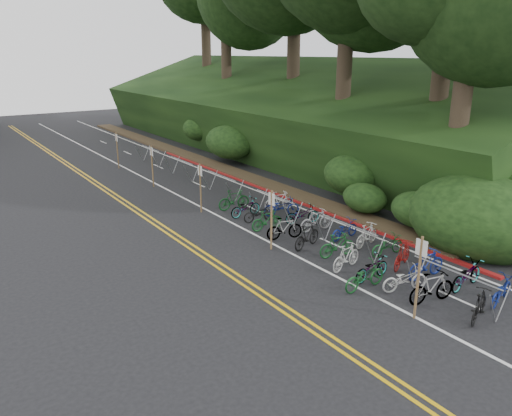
{
  "coord_description": "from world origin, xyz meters",
  "views": [
    {
      "loc": [
        -10.68,
        -10.37,
        7.77
      ],
      "look_at": [
        0.94,
        6.6,
        1.3
      ],
      "focal_mm": 35.0,
      "sensor_mm": 36.0,
      "label": 1
    }
  ],
  "objects": [
    {
      "name": "bike_rack_front",
      "position": [
        2.74,
        -2.02,
        0.82
      ],
      "size": [
        1.11,
        3.18,
        1.1
      ],
      "color": "gray",
      "rests_on": "ground"
    },
    {
      "name": "signposts_rest",
      "position": [
        0.6,
        14.0,
        1.43
      ],
      "size": [
        0.08,
        18.4,
        2.5
      ],
      "color": "brown",
      "rests_on": "ground"
    },
    {
      "name": "bike_racks_rest",
      "position": [
        3.0,
        13.0,
        0.85
      ],
      "size": [
        1.14,
        23.0,
        1.17
      ],
      "color": "gray",
      "rests_on": "ground"
    },
    {
      "name": "embankment",
      "position": [
        12.96,
        19.04,
        2.57
      ],
      "size": [
        14.3,
        48.14,
        9.11
      ],
      "color": "black",
      "rests_on": "ground"
    },
    {
      "name": "bike_valet",
      "position": [
        2.94,
        3.42,
        0.48
      ],
      "size": [
        3.2,
        15.28,
        1.07
      ],
      "color": "black",
      "rests_on": "ground"
    },
    {
      "name": "bike_front",
      "position": [
        1.1,
        0.3,
        0.47
      ],
      "size": [
        0.64,
        1.81,
        0.95
      ],
      "primitive_type": "imported",
      "rotation": [
        0.0,
        0.0,
        1.58
      ],
      "color": "#144C1E",
      "rests_on": "ground"
    },
    {
      "name": "red_curb",
      "position": [
        5.7,
        12.0,
        0.05
      ],
      "size": [
        0.25,
        28.0,
        0.1
      ],
      "primitive_type": "cube",
      "color": "maroon",
      "rests_on": "ground"
    },
    {
      "name": "signpost_near",
      "position": [
        0.93,
        -1.96,
        1.51
      ],
      "size": [
        0.08,
        0.4,
        2.65
      ],
      "color": "brown",
      "rests_on": "ground"
    },
    {
      "name": "ground",
      "position": [
        0.0,
        0.0,
        0.0
      ],
      "size": [
        120.0,
        120.0,
        0.0
      ],
      "primitive_type": "plane",
      "color": "black",
      "rests_on": "ground"
    },
    {
      "name": "road_markings",
      "position": [
        0.63,
        10.1,
        0.0
      ],
      "size": [
        7.47,
        80.0,
        0.01
      ],
      "color": "gold",
      "rests_on": "ground"
    }
  ]
}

